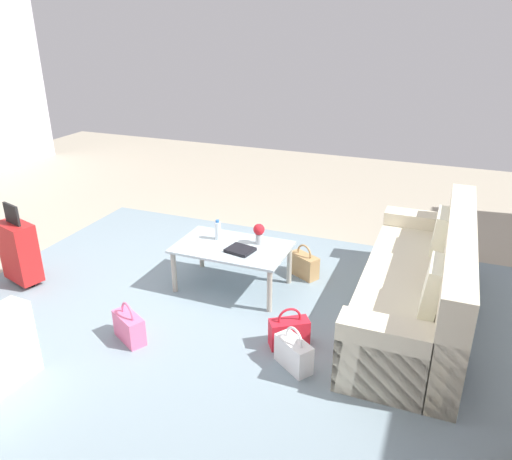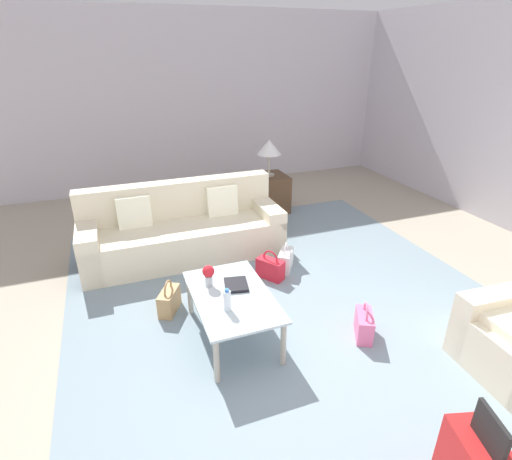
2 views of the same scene
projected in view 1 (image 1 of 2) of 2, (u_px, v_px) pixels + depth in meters
The scene contains 12 objects.
ground_plane at pixel (173, 304), 4.70m from camera, with size 12.00×12.00×0.00m, color #A89E89.
area_rug at pixel (221, 328), 4.33m from camera, with size 5.20×4.40×0.01m, color gray.
couch at pixel (425, 288), 4.35m from camera, with size 0.85×2.46×0.91m.
coffee_table at pixel (232, 251), 4.84m from camera, with size 1.09×0.67×0.45m.
water_bottle at pixel (218, 230), 4.94m from camera, with size 0.06×0.06×0.20m.
coffee_table_book at pixel (240, 250), 4.70m from camera, with size 0.24×0.21×0.03m, color black.
flower_vase at pixel (259, 232), 4.82m from camera, with size 0.11×0.11×0.21m.
suitcase_red at pixel (19, 251), 4.94m from camera, with size 0.45×0.32×0.85m.
handbag_red at pixel (289, 332), 4.05m from camera, with size 0.34×0.29×0.36m.
handbag_tan at pixel (304, 265), 5.16m from camera, with size 0.35×0.28×0.36m.
handbag_white at pixel (294, 353), 3.80m from camera, with size 0.34×0.30×0.36m.
handbag_pink at pixel (129, 327), 4.12m from camera, with size 0.35×0.28×0.36m.
Camera 1 is at (-2.23, 3.48, 2.48)m, focal length 35.00 mm.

